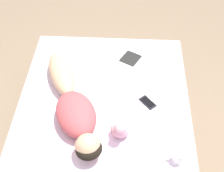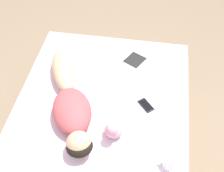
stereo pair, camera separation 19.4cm
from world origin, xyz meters
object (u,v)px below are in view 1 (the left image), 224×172
(person, at_px, (73,106))
(coffee_mug, at_px, (178,157))
(open_magazine, at_px, (141,63))
(cell_phone, at_px, (148,102))

(person, xyz_separation_m, coffee_mug, (-0.82, 0.40, -0.04))
(person, bearing_deg, coffee_mug, 130.87)
(open_magazine, relative_size, coffee_mug, 4.57)
(person, bearing_deg, cell_phone, 169.18)
(coffee_mug, relative_size, cell_phone, 0.76)
(person, height_order, cell_phone, person)
(open_magazine, height_order, cell_phone, same)
(open_magazine, relative_size, cell_phone, 3.46)
(coffee_mug, xyz_separation_m, cell_phone, (0.21, -0.53, -0.04))
(open_magazine, xyz_separation_m, coffee_mug, (-0.25, 1.02, 0.05))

